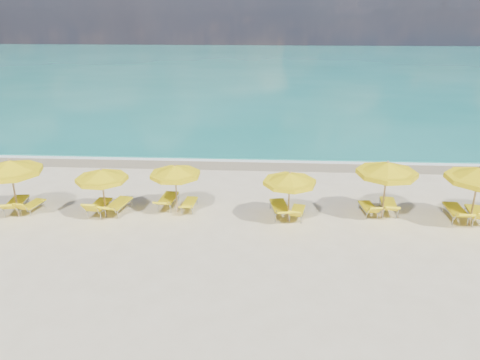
{
  "coord_description": "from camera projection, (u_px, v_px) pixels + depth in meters",
  "views": [
    {
      "loc": [
        1.13,
        -18.11,
        8.62
      ],
      "look_at": [
        0.0,
        1.5,
        1.2
      ],
      "focal_mm": 35.0,
      "sensor_mm": 36.0,
      "label": 1
    }
  ],
  "objects": [
    {
      "name": "whitecap_far",
      "position": [
        343.0,
        106.0,
        42.01
      ],
      "size": [
        18.0,
        0.3,
        0.05
      ],
      "primitive_type": "cube",
      "color": "white",
      "rests_on": "ground"
    },
    {
      "name": "whitecap_near",
      "position": [
        174.0,
        122.0,
        36.22
      ],
      "size": [
        14.0,
        0.36,
        0.05
      ],
      "primitive_type": "cube",
      "color": "white",
      "rests_on": "ground"
    },
    {
      "name": "lounger_3_right",
      "position": [
        118.0,
        207.0,
        20.52
      ],
      "size": [
        1.03,
        2.1,
        0.79
      ],
      "rotation": [
        0.0,
        0.0,
        -0.2
      ],
      "color": "#A5A8AD",
      "rests_on": "ground"
    },
    {
      "name": "umbrella_6",
      "position": [
        387.0,
        169.0,
        19.35
      ],
      "size": [
        3.0,
        3.0,
        2.57
      ],
      "rotation": [
        0.0,
        0.0,
        -0.2
      ],
      "color": "tan",
      "rests_on": "ground"
    },
    {
      "name": "lounger_6_left",
      "position": [
        368.0,
        210.0,
        20.34
      ],
      "size": [
        0.73,
        1.68,
        0.76
      ],
      "rotation": [
        0.0,
        0.0,
        0.11
      ],
      "color": "#A5A8AD",
      "rests_on": "ground"
    },
    {
      "name": "umbrella_2",
      "position": [
        10.0,
        168.0,
        19.43
      ],
      "size": [
        2.91,
        2.91,
        2.62
      ],
      "rotation": [
        0.0,
        0.0,
        -0.13
      ],
      "color": "tan",
      "rests_on": "ground"
    },
    {
      "name": "umbrella_4",
      "position": [
        175.0,
        171.0,
        19.99
      ],
      "size": [
        2.88,
        2.88,
        2.23
      ],
      "rotation": [
        0.0,
        0.0,
        0.4
      ],
      "color": "tan",
      "rests_on": "ground"
    },
    {
      "name": "lounger_4_right",
      "position": [
        190.0,
        206.0,
        20.83
      ],
      "size": [
        0.64,
        1.69,
        0.59
      ],
      "rotation": [
        0.0,
        0.0,
        -0.07
      ],
      "color": "#A5A8AD",
      "rests_on": "ground"
    },
    {
      "name": "ocean",
      "position": [
        259.0,
        70.0,
        64.85
      ],
      "size": [
        120.0,
        80.0,
        0.3
      ],
      "primitive_type": "cube",
      "color": "#15786E",
      "rests_on": "ground"
    },
    {
      "name": "lounger_5_left",
      "position": [
        280.0,
        210.0,
        20.23
      ],
      "size": [
        0.99,
        2.16,
        0.75
      ],
      "rotation": [
        0.0,
        0.0,
        0.16
      ],
      "color": "#A5A8AD",
      "rests_on": "ground"
    },
    {
      "name": "umbrella_7",
      "position": [
        479.0,
        175.0,
        18.63
      ],
      "size": [
        3.42,
        3.42,
        2.61
      ],
      "rotation": [
        0.0,
        0.0,
        0.44
      ],
      "color": "tan",
      "rests_on": "ground"
    },
    {
      "name": "umbrella_5",
      "position": [
        290.0,
        179.0,
        19.09
      ],
      "size": [
        2.5,
        2.5,
        2.24
      ],
      "rotation": [
        0.0,
        0.0,
        0.14
      ],
      "color": "tan",
      "rests_on": "ground"
    },
    {
      "name": "lounger_4_left",
      "position": [
        168.0,
        202.0,
        21.09
      ],
      "size": [
        0.8,
        2.05,
        0.76
      ],
      "rotation": [
        0.0,
        0.0,
        -0.08
      ],
      "color": "#A5A8AD",
      "rests_on": "ground"
    },
    {
      "name": "umbrella_3",
      "position": [
        102.0,
        176.0,
        19.52
      ],
      "size": [
        2.74,
        2.74,
        2.22
      ],
      "rotation": [
        0.0,
        0.0,
        0.3
      ],
      "color": "tan",
      "rests_on": "ground"
    },
    {
      "name": "lounger_2_right",
      "position": [
        33.0,
        207.0,
        20.63
      ],
      "size": [
        0.8,
        1.6,
        0.77
      ],
      "rotation": [
        0.0,
        0.0,
        -0.19
      ],
      "color": "#A5A8AD",
      "rests_on": "ground"
    },
    {
      "name": "foam_line",
      "position": [
        246.0,
        159.0,
        27.68
      ],
      "size": [
        120.0,
        1.2,
        0.03
      ],
      "primitive_type": "cube",
      "color": "white",
      "rests_on": "ground"
    },
    {
      "name": "lounger_3_left",
      "position": [
        100.0,
        208.0,
        20.43
      ],
      "size": [
        0.76,
        1.9,
        0.91
      ],
      "rotation": [
        0.0,
        0.0,
        -0.07
      ],
      "color": "#A5A8AD",
      "rests_on": "ground"
    },
    {
      "name": "lounger_6_right",
      "position": [
        388.0,
        208.0,
        20.51
      ],
      "size": [
        0.83,
        1.99,
        0.79
      ],
      "rotation": [
        0.0,
        0.0,
        -0.11
      ],
      "color": "#A5A8AD",
      "rests_on": "ground"
    },
    {
      "name": "lounger_2_left",
      "position": [
        16.0,
        206.0,
        20.67
      ],
      "size": [
        0.92,
        2.08,
        0.84
      ],
      "rotation": [
        0.0,
        0.0,
        0.13
      ],
      "color": "#A5A8AD",
      "rests_on": "ground"
    },
    {
      "name": "ground_plane",
      "position": [
        238.0,
        218.0,
        20.02
      ],
      "size": [
        120.0,
        120.0,
        0.0
      ],
      "primitive_type": "plane",
      "color": "beige"
    },
    {
      "name": "lounger_7_left",
      "position": [
        455.0,
        214.0,
        19.87
      ],
      "size": [
        0.74,
        2.08,
        0.82
      ],
      "rotation": [
        0.0,
        0.0,
        -0.03
      ],
      "color": "#A5A8AD",
      "rests_on": "ground"
    },
    {
      "name": "wet_sand_band",
      "position": [
        246.0,
        163.0,
        26.93
      ],
      "size": [
        120.0,
        2.6,
        0.01
      ],
      "primitive_type": "cube",
      "color": "tan",
      "rests_on": "ground"
    },
    {
      "name": "lounger_7_right",
      "position": [
        476.0,
        216.0,
        19.69
      ],
      "size": [
        0.86,
        1.95,
        0.86
      ],
      "rotation": [
        0.0,
        0.0,
        -0.12
      ],
      "color": "#A5A8AD",
      "rests_on": "ground"
    },
    {
      "name": "lounger_5_right",
      "position": [
        297.0,
        214.0,
        19.99
      ],
      "size": [
        0.85,
        1.67,
        0.74
      ],
      "rotation": [
        0.0,
        0.0,
        -0.21
      ],
      "color": "#A5A8AD",
      "rests_on": "ground"
    }
  ]
}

